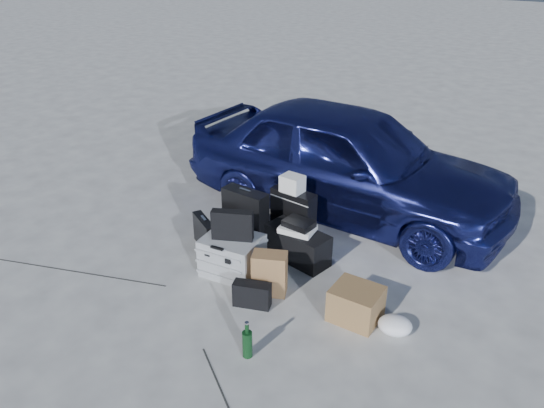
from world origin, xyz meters
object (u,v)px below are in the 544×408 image
(car, at_px, (347,160))
(duffel_bag, at_px, (298,245))
(briefcase, at_px, (204,233))
(suitcase_left, at_px, (246,219))
(green_bottle, at_px, (247,340))
(pelican_case, at_px, (232,255))
(suitcase_right, at_px, (293,216))
(cardboard_box, at_px, (356,304))

(car, xyz_separation_m, duffel_bag, (0.08, -1.33, -0.52))
(car, bearing_deg, briefcase, 152.01)
(suitcase_left, distance_m, green_bottle, 1.81)
(pelican_case, bearing_deg, car, 73.32)
(pelican_case, bearing_deg, green_bottle, -53.92)
(briefcase, bearing_deg, green_bottle, -9.57)
(suitcase_left, height_order, green_bottle, suitcase_left)
(suitcase_right, relative_size, green_bottle, 1.84)
(car, xyz_separation_m, cardboard_box, (1.04, -1.91, -0.53))
(green_bottle, bearing_deg, duffel_bag, 104.72)
(pelican_case, bearing_deg, suitcase_left, 104.78)
(duffel_bag, height_order, green_bottle, duffel_bag)
(suitcase_left, relative_size, cardboard_box, 1.58)
(pelican_case, bearing_deg, duffel_bag, 46.86)
(car, bearing_deg, duffel_bag, -175.38)
(cardboard_box, bearing_deg, car, 118.47)
(briefcase, distance_m, cardboard_box, 1.99)
(suitcase_right, bearing_deg, briefcase, -131.95)
(duffel_bag, distance_m, cardboard_box, 1.12)
(car, height_order, suitcase_left, car)
(pelican_case, bearing_deg, cardboard_box, -5.83)
(suitcase_right, height_order, green_bottle, suitcase_right)
(briefcase, bearing_deg, suitcase_right, 71.89)
(pelican_case, height_order, briefcase, pelican_case)
(pelican_case, height_order, suitcase_left, suitcase_left)
(briefcase, bearing_deg, duffel_bag, 49.11)
(suitcase_right, xyz_separation_m, duffel_bag, (0.25, -0.33, -0.13))
(briefcase, relative_size, duffel_bag, 0.64)
(cardboard_box, height_order, green_bottle, green_bottle)
(suitcase_left, distance_m, suitcase_right, 0.55)
(suitcase_left, bearing_deg, duffel_bag, 8.38)
(pelican_case, relative_size, green_bottle, 1.67)
(pelican_case, xyz_separation_m, briefcase, (-0.57, 0.24, -0.03))
(briefcase, relative_size, suitcase_right, 0.73)
(duffel_bag, bearing_deg, briefcase, -149.63)
(car, xyz_separation_m, green_bottle, (0.48, -2.85, -0.53))
(pelican_case, xyz_separation_m, suitcase_right, (0.19, 0.91, 0.11))
(suitcase_left, xyz_separation_m, green_bottle, (1.04, -1.47, -0.17))
(cardboard_box, bearing_deg, duffel_bag, 148.62)
(suitcase_right, bearing_deg, pelican_case, -95.41)
(cardboard_box, xyz_separation_m, green_bottle, (-0.56, -0.94, 0.01))
(suitcase_right, distance_m, duffel_bag, 0.44)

